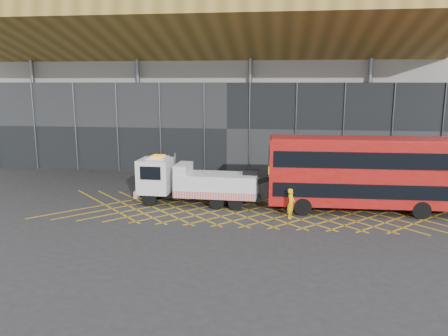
# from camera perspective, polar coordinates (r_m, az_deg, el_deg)

# --- Properties ---
(ground_plane) EXTENTS (120.00, 120.00, 0.00)m
(ground_plane) POSITION_cam_1_polar(r_m,az_deg,el_deg) (28.71, -6.35, -5.13)
(ground_plane) COLOR #272729
(road_markings) EXTENTS (27.96, 7.16, 0.01)m
(road_markings) POSITION_cam_1_polar(r_m,az_deg,el_deg) (27.96, 4.93, -5.54)
(road_markings) COLOR gold
(road_markings) RESTS_ON ground_plane
(construction_building) EXTENTS (55.00, 23.97, 18.00)m
(construction_building) POSITION_cam_1_polar(r_m,az_deg,el_deg) (45.43, 1.36, 12.33)
(construction_building) COLOR gray
(construction_building) RESTS_ON ground_plane
(recovery_truck) EXTENTS (9.44, 2.52, 3.29)m
(recovery_truck) POSITION_cam_1_polar(r_m,az_deg,el_deg) (28.99, -4.05, -1.83)
(recovery_truck) COLOR black
(recovery_truck) RESTS_ON ground_plane
(bus_towed) EXTENTS (11.56, 2.95, 4.67)m
(bus_towed) POSITION_cam_1_polar(r_m,az_deg,el_deg) (28.36, 17.54, -0.39)
(bus_towed) COLOR #9E0F0C
(bus_towed) RESTS_ON ground_plane
(worker) EXTENTS (0.62, 0.76, 1.80)m
(worker) POSITION_cam_1_polar(r_m,az_deg,el_deg) (26.43, 8.73, -4.60)
(worker) COLOR yellow
(worker) RESTS_ON ground_plane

